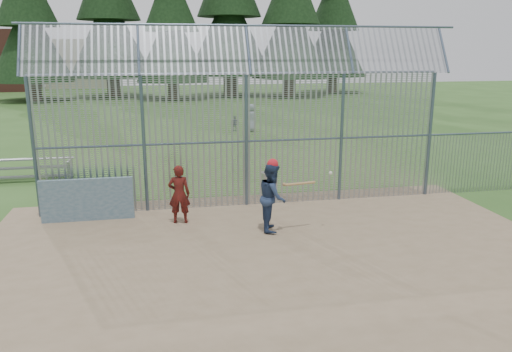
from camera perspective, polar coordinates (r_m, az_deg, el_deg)
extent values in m
plane|color=#2D511E|center=(12.22, 1.81, -8.19)|extent=(120.00, 120.00, 0.00)
cube|color=#756047|center=(11.77, 2.36, -9.05)|extent=(14.00, 10.00, 0.02)
cube|color=#38566B|center=(14.63, -18.71, -2.58)|extent=(2.50, 0.12, 1.20)
imported|color=navy|center=(13.06, 1.89, -2.41)|extent=(0.82, 0.98, 1.80)
imported|color=maroon|center=(13.78, -8.77, -2.06)|extent=(0.64, 0.46, 1.63)
imported|color=gray|center=(29.46, -0.60, 6.68)|extent=(0.88, 0.66, 1.63)
imported|color=slate|center=(29.58, -2.43, 6.00)|extent=(0.55, 0.26, 0.91)
sphere|color=red|center=(12.84, 1.92, 1.36)|extent=(0.29, 0.29, 0.29)
cylinder|color=#AA7F4C|center=(13.00, 5.06, -0.86)|extent=(0.85, 0.19, 0.07)
sphere|color=#AA7F4C|center=(12.89, 3.22, -0.96)|extent=(0.09, 0.09, 0.09)
sphere|color=white|center=(13.05, 8.52, 0.35)|extent=(0.09, 0.09, 0.09)
cylinder|color=#92969A|center=(16.56, 1.45, -0.88)|extent=(0.52, 0.52, 0.70)
cylinder|color=#9EA0A5|center=(16.47, 1.46, 0.37)|extent=(0.56, 0.56, 0.05)
sphere|color=#9EA0A5|center=(16.46, 1.46, 0.54)|extent=(0.10, 0.10, 0.10)
cube|color=slate|center=(19.89, -24.57, -0.06)|extent=(3.00, 0.25, 0.05)
cube|color=slate|center=(20.17, -24.42, 0.87)|extent=(3.00, 0.25, 0.05)
cube|color=gray|center=(20.45, -24.27, 1.77)|extent=(3.00, 0.25, 0.05)
cube|color=slate|center=(19.90, -20.48, 0.79)|extent=(0.06, 0.90, 0.70)
cylinder|color=#47566B|center=(15.15, -24.09, 2.87)|extent=(0.10, 0.10, 4.00)
cylinder|color=#47566B|center=(14.76, -12.67, 3.49)|extent=(0.10, 0.10, 4.00)
cylinder|color=#47566B|center=(14.97, -1.10, 3.98)|extent=(0.10, 0.10, 4.00)
cylinder|color=#47566B|center=(15.76, 9.74, 4.29)|extent=(0.10, 0.10, 4.00)
cylinder|color=#47566B|center=(17.05, 19.25, 4.44)|extent=(0.10, 0.10, 4.00)
cylinder|color=#47566B|center=(14.75, -1.14, 11.65)|extent=(12.00, 0.07, 0.07)
cylinder|color=#47566B|center=(14.97, -1.10, 3.98)|extent=(12.00, 0.06, 0.06)
cube|color=gray|center=(14.97, -1.10, 3.98)|extent=(12.00, 0.02, 4.00)
cube|color=gray|center=(14.36, -0.89, 14.18)|extent=(12.00, 0.77, 1.31)
cylinder|color=#47566B|center=(17.23, 18.98, 1.16)|extent=(0.08, 0.08, 2.00)
cylinder|color=#332319|center=(52.38, -24.01, 9.55)|extent=(1.19, 1.19, 3.06)
cylinder|color=#332319|center=(54.28, -16.01, 10.52)|extent=(1.33, 1.33, 3.42)
cylinder|color=#332319|center=(50.14, -9.41, 10.31)|extent=(1.12, 1.12, 2.88)
cylinder|color=#332319|center=(53.62, -3.00, 11.10)|extent=(1.40, 1.40, 3.60)
cylinder|color=#332319|center=(52.87, 3.89, 10.85)|extent=(1.26, 1.26, 3.24)
cylinder|color=#332319|center=(58.46, 8.66, 10.95)|extent=(1.19, 1.19, 3.06)
cube|color=#B2A58C|center=(69.68, -19.28, 12.04)|extent=(8.00, 7.00, 6.00)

